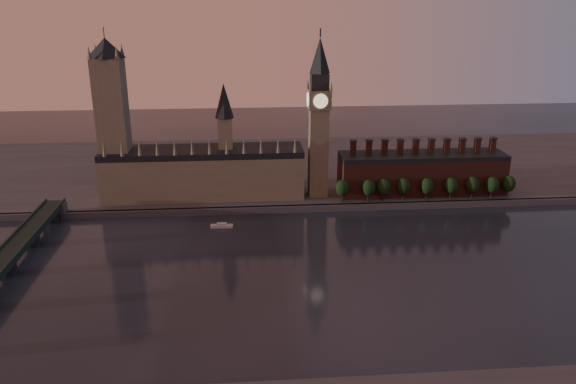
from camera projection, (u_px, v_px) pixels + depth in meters
name	position (u px, v px, depth m)	size (l,w,h in m)	color
ground	(326.00, 278.00, 271.76)	(900.00, 900.00, 0.00)	black
north_bank	(293.00, 169.00, 438.77)	(900.00, 182.00, 4.00)	#4E4D53
palace_of_westminster	(204.00, 170.00, 367.98)	(130.00, 30.30, 74.00)	#746953
victoria_tower	(112.00, 115.00, 351.55)	(24.00, 24.00, 108.00)	#746953
big_ben	(319.00, 117.00, 357.49)	(15.00, 15.00, 107.00)	#746953
chimney_block	(421.00, 172.00, 375.61)	(110.00, 25.00, 37.00)	#532620
embankment_tree_0	(342.00, 188.00, 358.44)	(8.60, 8.60, 14.88)	black
embankment_tree_1	(369.00, 188.00, 358.81)	(8.60, 8.60, 14.88)	black
embankment_tree_2	(384.00, 187.00, 360.48)	(8.60, 8.60, 14.88)	black
embankment_tree_3	(404.00, 186.00, 362.02)	(8.60, 8.60, 14.88)	black
embankment_tree_4	(427.00, 186.00, 362.11)	(8.60, 8.60, 14.88)	black
embankment_tree_5	(451.00, 186.00, 363.03)	(8.60, 8.60, 14.88)	black
embankment_tree_6	(472.00, 185.00, 364.92)	(8.60, 8.60, 14.88)	black
embankment_tree_7	(492.00, 185.00, 364.84)	(8.60, 8.60, 14.88)	black
embankment_tree_8	(509.00, 184.00, 366.63)	(8.60, 8.60, 14.88)	black
river_boat	(222.00, 226.00, 331.55)	(13.36, 4.55, 2.63)	silver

